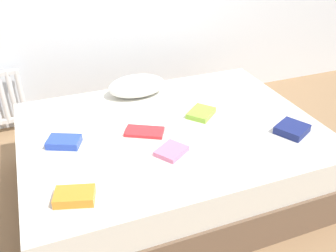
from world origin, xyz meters
name	(u,v)px	position (x,y,z in m)	size (l,w,h in m)	color
ground_plane	(170,185)	(0.00, 0.00, 0.00)	(8.00, 8.00, 0.00)	#93704C
bed	(171,158)	(0.00, 0.00, 0.25)	(2.00, 1.50, 0.50)	brown
pillow	(137,86)	(-0.07, 0.55, 0.58)	(0.45, 0.28, 0.15)	white
textbook_orange	(75,196)	(-0.71, -0.49, 0.52)	(0.20, 0.13, 0.05)	orange
textbook_lime	(201,113)	(0.26, 0.07, 0.52)	(0.20, 0.15, 0.04)	#8CC638
textbook_pink	(171,151)	(-0.11, -0.28, 0.52)	(0.18, 0.14, 0.03)	pink
textbook_blue	(64,142)	(-0.70, 0.04, 0.52)	(0.20, 0.13, 0.05)	#2847B7
textbook_navy	(292,129)	(0.72, -0.35, 0.52)	(0.19, 0.18, 0.05)	navy
textbook_red	(145,132)	(-0.19, -0.01, 0.51)	(0.25, 0.13, 0.02)	red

